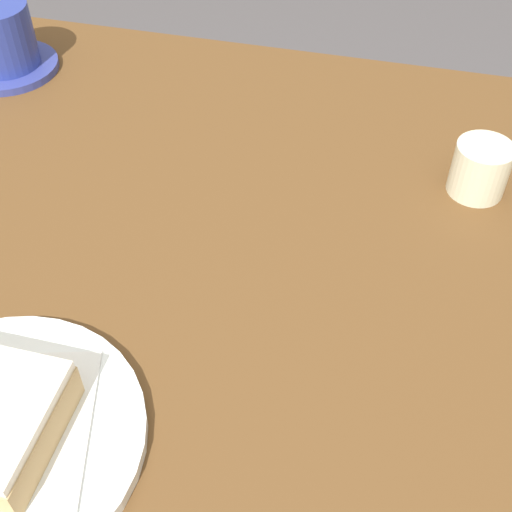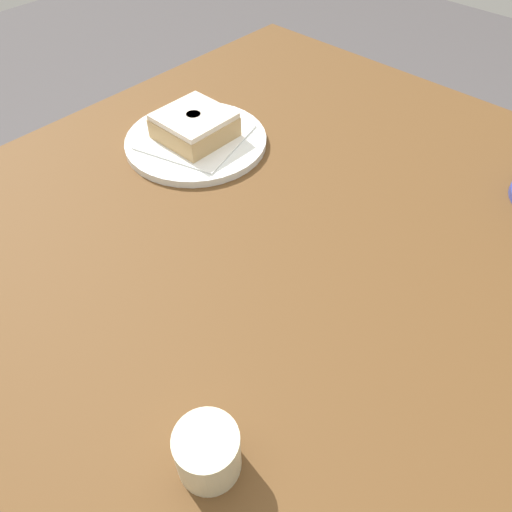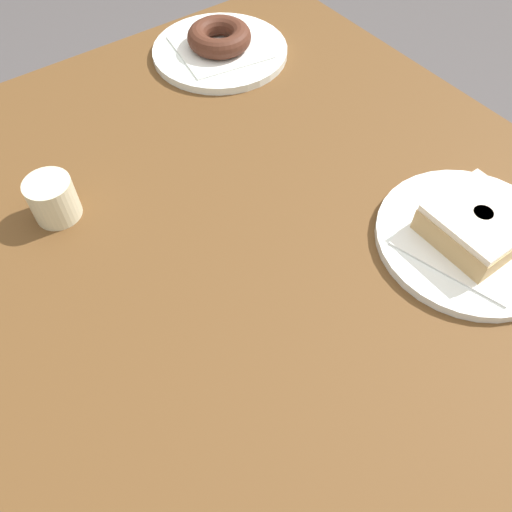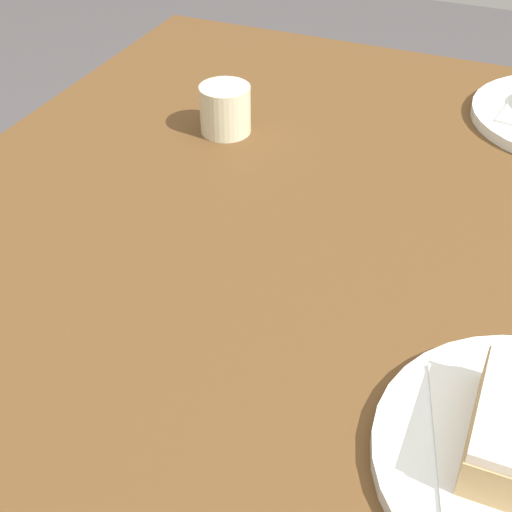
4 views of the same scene
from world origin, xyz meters
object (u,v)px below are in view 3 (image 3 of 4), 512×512
plate_chocolate_ring (220,51)px  plate_glazed_square (470,239)px  donut_glazed_square (478,224)px  donut_chocolate_ring (219,37)px  sugar_jar (53,199)px

plate_chocolate_ring → plate_glazed_square: (0.50, 0.02, -0.00)m
donut_glazed_square → donut_chocolate_ring: bearing=-177.7°
donut_glazed_square → plate_chocolate_ring: bearing=-177.7°
donut_chocolate_ring → donut_glazed_square: 0.50m
plate_chocolate_ring → donut_chocolate_ring: 0.02m
donut_chocolate_ring → plate_glazed_square: (0.50, 0.02, -0.03)m
plate_glazed_square → sugar_jar: size_ratio=3.92×
donut_chocolate_ring → donut_glazed_square: donut_glazed_square is taller
plate_glazed_square → sugar_jar: (-0.33, -0.37, 0.02)m
donut_chocolate_ring → plate_glazed_square: donut_chocolate_ring is taller
plate_chocolate_ring → donut_chocolate_ring: donut_chocolate_ring is taller
plate_chocolate_ring → plate_glazed_square: bearing=2.3°
donut_chocolate_ring → plate_glazed_square: 0.50m
plate_chocolate_ring → donut_chocolate_ring: (0.00, 0.00, 0.02)m
donut_glazed_square → sugar_jar: 0.50m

